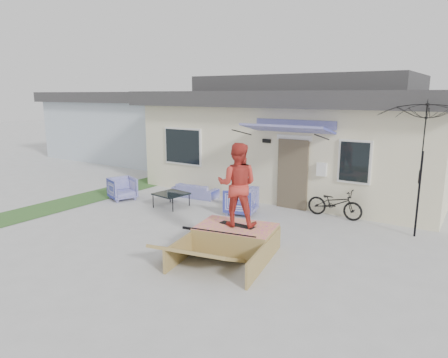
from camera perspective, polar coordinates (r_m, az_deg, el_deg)
The scene contains 13 objects.
ground at distance 9.35m, azimuth -7.74°, elevation -9.54°, with size 90.00×90.00×0.00m, color #AAAAAA.
grass_strip at distance 14.30m, azimuth -18.27°, elevation -2.43°, with size 1.40×8.00×0.01m, color #2E5727.
house at distance 15.68m, azimuth 11.71°, elevation 6.34°, with size 10.80×8.49×4.10m.
neighbor_house at distance 23.24m, azimuth -11.26°, elevation 7.72°, with size 8.60×7.60×3.50m.
loveseat at distance 13.56m, azimuth -4.10°, elevation -1.31°, with size 1.55×0.46×0.61m, color navy.
armchair_left at distance 13.62m, azimuth -14.19°, elevation -1.17°, with size 0.78×0.73×0.80m, color navy.
armchair_right at distance 11.62m, azimuth 2.40°, elevation -2.88°, with size 0.84×0.79×0.87m, color navy.
coffee_table at distance 12.49m, azimuth -7.47°, elevation -2.96°, with size 0.87×0.87×0.43m, color black.
bicycle at distance 11.67m, azimuth 15.44°, elevation -2.90°, with size 0.55×1.57×1.00m, color black.
patio_umbrella at distance 10.56m, azimuth 26.19°, elevation 1.69°, with size 2.63×2.51×2.20m.
skate_ramp at distance 8.99m, azimuth 1.71°, elevation -8.41°, with size 1.68×2.23×0.56m, color olive, non-canonical shape.
skateboard at distance 8.94m, azimuth 1.85°, elevation -6.46°, with size 0.83×0.21×0.05m, color black.
skater at distance 8.69m, azimuth 1.90°, elevation -0.59°, with size 0.89×0.69×1.82m, color #B93229.
Camera 1 is at (5.78, -6.51, 3.41)m, focal length 32.28 mm.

